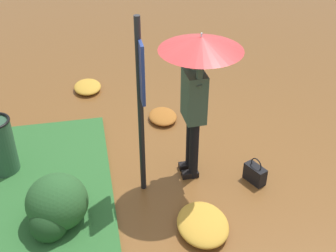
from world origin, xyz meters
TOP-DOWN VIEW (x-y plane):
  - ground_plane at (0.00, 0.00)m, footprint 18.00×18.00m
  - person_with_umbrella at (-0.01, 0.20)m, footprint 0.96×0.96m
  - info_sign_post at (0.10, -0.48)m, footprint 0.44×0.07m
  - handbag at (0.26, 0.96)m, footprint 0.33×0.25m
  - shrub_cluster at (0.55, -1.57)m, footprint 0.78×0.71m
  - leaf_pile_near_person at (-1.45, 0.06)m, footprint 0.55×0.44m
  - leaf_pile_by_bench at (-2.67, -1.08)m, footprint 0.59×0.47m
  - leaf_pile_far_path at (0.95, 0.07)m, footprint 0.74×0.59m

SIDE VIEW (x-z plane):
  - ground_plane at x=0.00m, z-range 0.00..0.00m
  - leaf_pile_near_person at x=-1.45m, z-range 0.00..0.12m
  - leaf_pile_by_bench at x=-2.67m, z-range 0.00..0.13m
  - leaf_pile_far_path at x=0.95m, z-range 0.00..0.16m
  - handbag at x=0.26m, z-range -0.06..0.31m
  - shrub_cluster at x=0.55m, z-range -0.02..0.62m
  - info_sign_post at x=0.10m, z-range 0.29..2.59m
  - person_with_umbrella at x=-0.01m, z-range 0.53..2.57m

